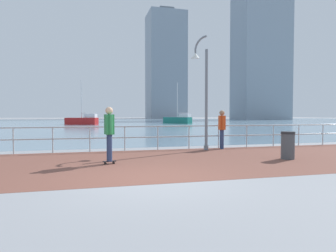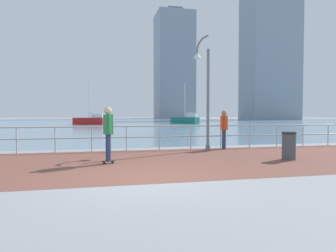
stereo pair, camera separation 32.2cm
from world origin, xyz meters
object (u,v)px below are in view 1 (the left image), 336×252
(skateboarder, at_px, (109,130))
(sailboat_white, at_px, (83,120))
(trash_bin, at_px, (288,145))
(bystander, at_px, (222,126))
(lamppost, at_px, (203,87))
(sailboat_blue, at_px, (178,120))

(skateboarder, distance_m, sailboat_white, 37.43)
(trash_bin, bearing_deg, sailboat_white, 101.47)
(trash_bin, bearing_deg, bystander, 104.75)
(lamppost, bearing_deg, skateboarder, -146.24)
(skateboarder, xyz_separation_m, bystander, (5.01, 2.83, -0.05))
(bystander, bearing_deg, trash_bin, -75.25)
(lamppost, height_order, skateboarder, lamppost)
(lamppost, bearing_deg, trash_bin, -60.47)
(lamppost, distance_m, trash_bin, 4.30)
(trash_bin, distance_m, sailboat_blue, 40.45)
(skateboarder, bearing_deg, trash_bin, -4.81)
(skateboarder, distance_m, sailboat_blue, 41.53)
(lamppost, bearing_deg, sailboat_blue, 75.09)
(trash_bin, bearing_deg, lamppost, 119.53)
(lamppost, height_order, sailboat_white, sailboat_white)
(trash_bin, distance_m, sailboat_white, 38.65)
(sailboat_white, distance_m, sailboat_blue, 15.68)
(lamppost, relative_size, sailboat_white, 0.72)
(trash_bin, xyz_separation_m, sailboat_white, (-7.68, 37.88, 0.17))
(lamppost, relative_size, sailboat_blue, 0.70)
(skateboarder, bearing_deg, lamppost, 33.76)
(bystander, relative_size, trash_bin, 1.82)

